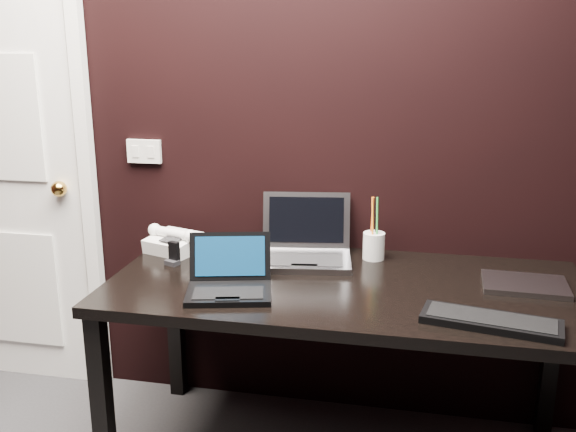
% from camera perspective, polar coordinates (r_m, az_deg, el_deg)
% --- Properties ---
extents(wall_back, '(4.00, 0.00, 4.00)m').
position_cam_1_polar(wall_back, '(2.62, -0.16, 9.23)').
color(wall_back, black).
rests_on(wall_back, ground).
extents(wall_switch, '(0.15, 0.02, 0.10)m').
position_cam_1_polar(wall_switch, '(2.83, -12.67, 5.63)').
color(wall_switch, silver).
rests_on(wall_switch, wall_back).
extents(desk, '(1.70, 0.80, 0.74)m').
position_cam_1_polar(desk, '(2.35, 5.08, -7.68)').
color(desk, black).
rests_on(desk, ground).
extents(netbook, '(0.34, 0.32, 0.18)m').
position_cam_1_polar(netbook, '(2.23, -5.25, -5.88)').
color(netbook, black).
rests_on(netbook, desk).
extents(silver_laptop, '(0.40, 0.37, 0.24)m').
position_cam_1_polar(silver_laptop, '(2.53, 1.56, -2.95)').
color(silver_laptop, '#939398').
rests_on(silver_laptop, desk).
extents(ext_keyboard, '(0.43, 0.22, 0.03)m').
position_cam_1_polar(ext_keyboard, '(2.08, 17.59, -8.90)').
color(ext_keyboard, black).
rests_on(ext_keyboard, desk).
extents(closed_laptop, '(0.29, 0.22, 0.02)m').
position_cam_1_polar(closed_laptop, '(2.42, 20.31, -5.74)').
color(closed_laptop, '#9E9EA3').
rests_on(closed_laptop, desk).
extents(desk_phone, '(0.25, 0.23, 0.12)m').
position_cam_1_polar(desk_phone, '(2.67, -10.11, -2.25)').
color(desk_phone, silver).
rests_on(desk_phone, desk).
extents(mobile_phone, '(0.06, 0.06, 0.09)m').
position_cam_1_polar(mobile_phone, '(2.53, -10.14, -3.52)').
color(mobile_phone, black).
rests_on(mobile_phone, desk).
extents(pen_cup, '(0.10, 0.10, 0.25)m').
position_cam_1_polar(pen_cup, '(2.56, 7.63, -2.54)').
color(pen_cup, silver).
rests_on(pen_cup, desk).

